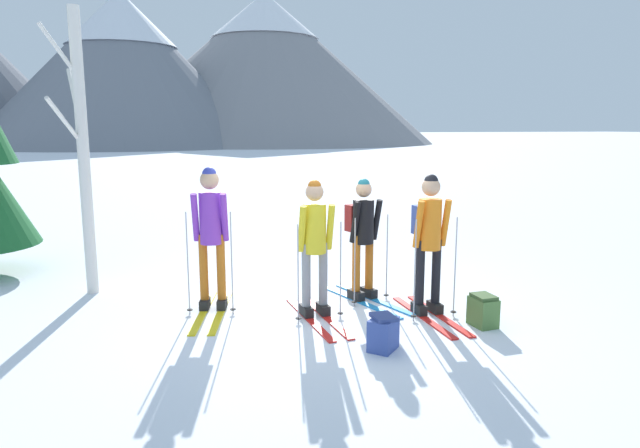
% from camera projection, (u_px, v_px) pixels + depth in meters
% --- Properties ---
extents(ground_plane, '(400.00, 400.00, 0.00)m').
position_uv_depth(ground_plane, '(323.00, 309.00, 7.25)').
color(ground_plane, white).
extents(skier_in_purple, '(0.75, 1.71, 1.83)m').
position_uv_depth(skier_in_purple, '(211.00, 230.00, 7.07)').
color(skier_in_purple, yellow).
rests_on(skier_in_purple, ground).
extents(skier_in_yellow, '(0.61, 1.64, 1.70)m').
position_uv_depth(skier_in_yellow, '(315.00, 243.00, 6.83)').
color(skier_in_yellow, red).
rests_on(skier_in_yellow, ground).
extents(skier_in_black, '(0.74, 1.65, 1.65)m').
position_uv_depth(skier_in_black, '(363.00, 233.00, 7.52)').
color(skier_in_black, '#1E84D1').
rests_on(skier_in_black, ground).
extents(skier_in_orange, '(0.61, 1.60, 1.75)m').
position_uv_depth(skier_in_orange, '(429.00, 236.00, 6.91)').
color(skier_in_orange, red).
rests_on(skier_in_orange, ground).
extents(birch_tree_tall, '(0.51, 1.42, 3.88)m').
position_uv_depth(birch_tree_tall, '(82.00, 150.00, 7.63)').
color(birch_tree_tall, silver).
rests_on(birch_tree_tall, ground).
extents(backpack_on_snow_front, '(0.26, 0.33, 0.38)m').
position_uv_depth(backpack_on_snow_front, '(483.00, 311.00, 6.61)').
color(backpack_on_snow_front, '#4C7238').
rests_on(backpack_on_snow_front, ground).
extents(backpack_on_snow_beside, '(0.40, 0.39, 0.38)m').
position_uv_depth(backpack_on_snow_beside, '(383.00, 333.00, 5.90)').
color(backpack_on_snow_beside, '#384C99').
rests_on(backpack_on_snow_beside, ground).
extents(mountain_ridge_distant, '(79.86, 47.36, 20.33)m').
position_uv_depth(mountain_ridge_distant, '(157.00, 67.00, 72.22)').
color(mountain_ridge_distant, slate).
rests_on(mountain_ridge_distant, ground).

